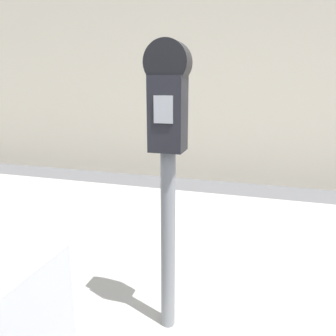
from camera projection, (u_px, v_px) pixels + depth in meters
sidewalk at (245, 259)px, 2.64m from camera, size 24.00×2.80×0.11m
parking_meter at (168, 144)px, 1.60m from camera, size 0.21×0.15×1.52m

